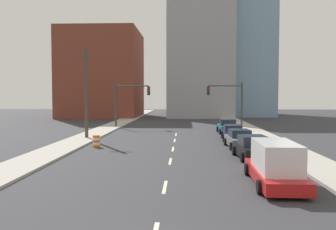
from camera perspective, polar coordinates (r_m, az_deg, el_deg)
The scene contains 19 objects.
sidewalk_left at distance 55.31m, azimuth -7.35°, elevation -1.19°, with size 2.81×91.17×0.16m.
sidewalk_right at distance 55.04m, azimuth 10.55°, elevation -1.23°, with size 2.81×91.17×0.16m.
lane_stripe_at_8m at distance 17.22m, azimuth -0.48°, elevation -10.89°, with size 0.16×2.40×0.01m, color beige.
lane_stripe_at_15m at distance 23.65m, azimuth 0.35°, elevation -7.05°, with size 0.16×2.40×0.01m, color beige.
lane_stripe_at_20m at distance 28.88m, azimuth 0.75°, elevation -5.20°, with size 0.16×2.40×0.01m, color beige.
lane_stripe_at_25m at distance 34.30m, azimuth 1.03°, elevation -3.89°, with size 0.16×2.40×0.01m, color beige.
lane_stripe_at_30m at distance 39.34m, azimuth 1.22°, elevation -2.99°, with size 0.16×2.40×0.01m, color beige.
building_brick_left at distance 72.72m, azimuth -9.91°, elevation 6.14°, with size 14.00×16.00×16.21m.
building_office_center at distance 75.36m, azimuth 4.73°, elevation 8.78°, with size 12.00×20.00×23.34m.
building_glass_right at distance 80.48m, azimuth 10.25°, elevation 11.31°, with size 13.00×20.00×31.51m.
traffic_signal_left at distance 47.95m, azimuth -6.38°, elevation 2.55°, with size 4.51×0.35×5.72m.
traffic_signal_right at distance 47.74m, azimuth 9.59°, elevation 2.52°, with size 4.51×0.35×5.72m.
utility_pole_left_mid at distance 36.05m, azimuth -12.37°, elevation 3.38°, with size 1.60×0.32×8.56m.
traffic_barrel at distance 30.46m, azimuth -10.87°, elevation -3.93°, with size 0.56×0.56×0.95m.
box_truck_red at distance 18.09m, azimuth 16.02°, elevation -7.27°, with size 2.31×6.07×2.01m.
sedan_black at distance 25.20m, azimuth 12.78°, elevation -4.94°, with size 2.35×4.52×1.50m.
sedan_gray at distance 30.12m, azimuth 10.83°, elevation -3.67°, with size 2.17×4.50×1.44m.
sedan_navy at distance 35.20m, azimuth 9.86°, elevation -2.71°, with size 2.21×4.71×1.39m.
sedan_teal at distance 41.44m, azimuth 9.04°, elevation -1.78°, with size 2.11×4.72×1.52m.
Camera 1 is at (0.87, -8.76, 4.16)m, focal length 40.00 mm.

